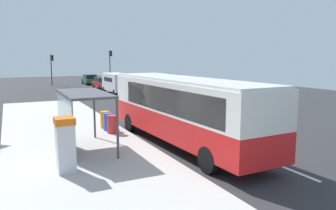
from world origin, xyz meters
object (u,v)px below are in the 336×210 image
at_px(recycling_bin_red, 112,124).
at_px(bus, 182,107).
at_px(bus_shelter, 77,106).
at_px(sedan_near, 90,79).
at_px(white_van, 117,82).
at_px(sedan_far, 103,83).
at_px(traffic_light_far_side, 52,65).
at_px(ticket_machine, 65,144).
at_px(recycling_bin_orange, 105,120).
at_px(traffic_light_near_side, 110,62).
at_px(recycling_bin_blue, 108,122).

bearing_deg(recycling_bin_red, bus, -52.00).
bearing_deg(bus_shelter, sedan_near, 76.46).
bearing_deg(white_van, bus, -99.68).
height_order(sedan_far, traffic_light_far_side, traffic_light_far_side).
bearing_deg(ticket_machine, sedan_near, 76.02).
relative_size(ticket_machine, recycling_bin_orange, 2.04).
bearing_deg(ticket_machine, recycling_bin_orange, 63.86).
bearing_deg(traffic_light_near_side, white_van, -103.63).
distance_m(ticket_machine, recycling_bin_blue, 6.53).
relative_size(bus, ticket_machine, 5.72).
bearing_deg(traffic_light_near_side, recycling_bin_blue, -106.54).
bearing_deg(sedan_far, sedan_near, 89.99).
height_order(sedan_near, recycling_bin_red, sedan_near).
distance_m(recycling_bin_blue, traffic_light_near_side, 34.18).
xyz_separation_m(recycling_bin_orange, bus_shelter, (-2.21, -3.85, 1.44)).
distance_m(bus, sedan_far, 29.73).
xyz_separation_m(recycling_bin_blue, traffic_light_far_side, (1.11, 33.46, 2.38)).
distance_m(sedan_far, recycling_bin_red, 27.05).
relative_size(traffic_light_far_side, bus_shelter, 1.13).
bearing_deg(sedan_near, recycling_bin_blue, -101.13).
relative_size(bus, traffic_light_near_side, 2.13).
height_order(sedan_far, traffic_light_near_side, traffic_light_near_side).
relative_size(bus, bus_shelter, 2.77).
bearing_deg(sedan_near, recycling_bin_red, -100.90).
relative_size(white_van, recycling_bin_orange, 5.49).
relative_size(white_van, recycling_bin_red, 5.49).
xyz_separation_m(sedan_near, traffic_light_near_side, (3.20, -0.38, 2.66)).
xyz_separation_m(traffic_light_near_side, bus_shelter, (-11.91, -35.81, -1.35)).
distance_m(sedan_near, sedan_far, 7.48).
height_order(recycling_bin_red, recycling_bin_orange, same).
height_order(white_van, bus_shelter, bus_shelter).
xyz_separation_m(sedan_near, ticket_machine, (-9.64, -38.74, 0.38)).
bearing_deg(traffic_light_far_side, traffic_light_near_side, -5.32).
height_order(sedan_far, recycling_bin_red, sedan_far).
bearing_deg(bus_shelter, recycling_bin_orange, 60.11).
distance_m(sedan_near, recycling_bin_orange, 32.98).
distance_m(traffic_light_near_side, bus_shelter, 37.76).
xyz_separation_m(bus, sedan_near, (4.01, 36.92, -1.05)).
relative_size(ticket_machine, traffic_light_near_side, 0.37).
xyz_separation_m(ticket_machine, traffic_light_near_side, (12.84, 38.36, 2.28)).
xyz_separation_m(sedan_near, sedan_far, (-0.00, -7.48, 0.00)).
distance_m(sedan_far, ticket_machine, 32.72).
bearing_deg(traffic_light_far_side, white_van, -69.81).
xyz_separation_m(bus, white_van, (3.91, 22.94, -0.50)).
height_order(sedan_near, traffic_light_near_side, traffic_light_near_side).
bearing_deg(traffic_light_near_side, bus_shelter, -108.40).
bearing_deg(recycling_bin_blue, sedan_near, 78.87).
distance_m(sedan_near, recycling_bin_red, 34.36).
bearing_deg(recycling_bin_red, ticket_machine, -122.13).
relative_size(ticket_machine, recycling_bin_red, 2.04).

